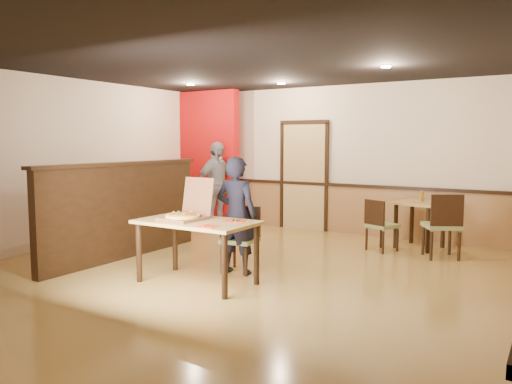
# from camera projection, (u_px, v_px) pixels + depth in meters

# --- Properties ---
(floor) EXTENTS (7.00, 7.00, 0.00)m
(floor) POSITION_uv_depth(u_px,v_px,m) (243.00, 273.00, 6.64)
(floor) COLOR #AE8A43
(floor) RESTS_ON ground
(ceiling) EXTENTS (7.00, 7.00, 0.00)m
(ceiling) POSITION_uv_depth(u_px,v_px,m) (242.00, 59.00, 6.36)
(ceiling) COLOR black
(ceiling) RESTS_ON wall_back
(wall_back) EXTENTS (7.00, 0.00, 7.00)m
(wall_back) POSITION_uv_depth(u_px,v_px,m) (343.00, 160.00, 9.46)
(wall_back) COLOR beige
(wall_back) RESTS_ON floor
(wall_left) EXTENTS (0.00, 7.00, 7.00)m
(wall_left) POSITION_uv_depth(u_px,v_px,m) (67.00, 162.00, 8.32)
(wall_left) COLOR beige
(wall_left) RESTS_ON floor
(wainscot_back) EXTENTS (7.00, 0.04, 0.90)m
(wainscot_back) POSITION_uv_depth(u_px,v_px,m) (342.00, 209.00, 9.53)
(wainscot_back) COLOR olive
(wainscot_back) RESTS_ON floor
(chair_rail_back) EXTENTS (7.00, 0.06, 0.06)m
(chair_rail_back) POSITION_uv_depth(u_px,v_px,m) (342.00, 185.00, 9.47)
(chair_rail_back) COLOR black
(chair_rail_back) RESTS_ON wall_back
(back_door) EXTENTS (0.90, 0.06, 2.10)m
(back_door) POSITION_uv_depth(u_px,v_px,m) (304.00, 177.00, 9.88)
(back_door) COLOR #D8B76E
(back_door) RESTS_ON wall_back
(booth_partition) EXTENTS (0.20, 3.10, 1.44)m
(booth_partition) POSITION_uv_depth(u_px,v_px,m) (123.00, 209.00, 7.44)
(booth_partition) COLOR black
(booth_partition) RESTS_ON floor
(red_accent_panel) EXTENTS (1.60, 0.20, 2.78)m
(red_accent_panel) POSITION_uv_depth(u_px,v_px,m) (205.00, 158.00, 10.55)
(red_accent_panel) COLOR #B00C0D
(red_accent_panel) RESTS_ON floor
(spot_a) EXTENTS (0.14, 0.14, 0.02)m
(spot_a) POSITION_uv_depth(u_px,v_px,m) (191.00, 84.00, 9.08)
(spot_a) COLOR #FFE3B2
(spot_a) RESTS_ON ceiling
(spot_b) EXTENTS (0.14, 0.14, 0.02)m
(spot_b) POSITION_uv_depth(u_px,v_px,m) (281.00, 83.00, 8.89)
(spot_b) COLOR #FFE3B2
(spot_b) RESTS_ON ceiling
(spot_c) EXTENTS (0.14, 0.14, 0.02)m
(spot_c) POSITION_uv_depth(u_px,v_px,m) (386.00, 66.00, 6.90)
(spot_c) COLOR #FFE3B2
(spot_c) RESTS_ON ceiling
(main_table) EXTENTS (1.46, 0.84, 0.78)m
(main_table) POSITION_uv_depth(u_px,v_px,m) (197.00, 229.00, 6.11)
(main_table) COLOR tan
(main_table) RESTS_ON floor
(diner_chair) EXTENTS (0.47, 0.47, 0.87)m
(diner_chair) POSITION_uv_depth(u_px,v_px,m) (242.00, 236.00, 6.73)
(diner_chair) COLOR olive
(diner_chair) RESTS_ON floor
(side_chair_left) EXTENTS (0.54, 0.54, 0.83)m
(side_chair_left) POSITION_uv_depth(u_px,v_px,m) (380.00, 223.00, 7.91)
(side_chair_left) COLOR olive
(side_chair_left) RESTS_ON floor
(side_chair_right) EXTENTS (0.66, 0.66, 0.99)m
(side_chair_right) POSITION_uv_depth(u_px,v_px,m) (443.00, 223.00, 7.40)
(side_chair_right) COLOR olive
(side_chair_right) RESTS_ON floor
(side_table) EXTENTS (0.85, 0.85, 0.76)m
(side_table) POSITION_uv_depth(u_px,v_px,m) (420.00, 212.00, 8.16)
(side_table) COLOR tan
(side_table) RESTS_ON floor
(diner) EXTENTS (0.61, 0.45, 1.55)m
(diner) POSITION_uv_depth(u_px,v_px,m) (236.00, 215.00, 6.57)
(diner) COLOR black
(diner) RESTS_ON floor
(passerby) EXTENTS (0.60, 1.08, 1.74)m
(passerby) POSITION_uv_depth(u_px,v_px,m) (216.00, 186.00, 9.91)
(passerby) COLOR gray
(passerby) RESTS_ON floor
(pizza_box) EXTENTS (0.51, 0.59, 0.51)m
(pizza_box) POSITION_uv_depth(u_px,v_px,m) (186.00, 214.00, 6.19)
(pizza_box) COLOR brown
(pizza_box) RESTS_ON main_table
(pizza) EXTENTS (0.56, 0.56, 0.03)m
(pizza) POSITION_uv_depth(u_px,v_px,m) (183.00, 216.00, 6.15)
(pizza) COLOR #EAC355
(pizza) RESTS_ON pizza_box
(napkin_near) EXTENTS (0.26, 0.26, 0.01)m
(napkin_near) POSITION_uv_depth(u_px,v_px,m) (208.00, 226.00, 5.66)
(napkin_near) COLOR red
(napkin_near) RESTS_ON main_table
(napkin_far) EXTENTS (0.31, 0.31, 0.01)m
(napkin_far) POSITION_uv_depth(u_px,v_px,m) (235.00, 221.00, 6.07)
(napkin_far) COLOR red
(napkin_far) RESTS_ON main_table
(condiment) EXTENTS (0.07, 0.07, 0.17)m
(condiment) POSITION_uv_depth(u_px,v_px,m) (422.00, 196.00, 8.23)
(condiment) COLOR #895B18
(condiment) RESTS_ON side_table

